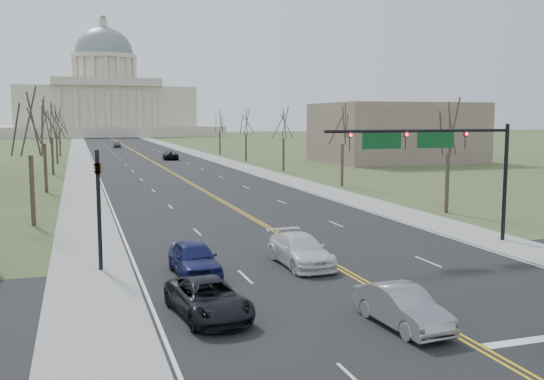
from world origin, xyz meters
TOP-DOWN VIEW (x-y plane):
  - ground at (0.00, 0.00)m, footprint 600.00×600.00m
  - road at (0.00, 110.00)m, footprint 20.00×380.00m
  - cross_road at (0.00, 6.00)m, footprint 120.00×14.00m
  - sidewalk_left at (-12.00, 110.00)m, footprint 4.00×380.00m
  - sidewalk_right at (12.00, 110.00)m, footprint 4.00×380.00m
  - center_line at (0.00, 110.00)m, footprint 0.42×380.00m
  - edge_line_left at (-9.80, 110.00)m, footprint 0.15×380.00m
  - edge_line_right at (9.80, 110.00)m, footprint 0.15×380.00m
  - capitol at (0.00, 249.91)m, footprint 90.00×60.00m
  - signal_mast at (7.45, 13.50)m, footprint 12.12×0.44m
  - signal_left at (-11.50, 13.50)m, footprint 0.32×0.36m
  - tree_r_0 at (15.50, 24.00)m, footprint 3.74×3.74m
  - tree_l_0 at (-15.50, 28.00)m, footprint 3.96×3.96m
  - tree_r_1 at (15.50, 44.00)m, footprint 3.74×3.74m
  - tree_l_1 at (-15.50, 48.00)m, footprint 3.96×3.96m
  - tree_r_2 at (15.50, 64.00)m, footprint 3.74×3.74m
  - tree_l_2 at (-15.50, 68.00)m, footprint 3.96×3.96m
  - tree_r_3 at (15.50, 84.00)m, footprint 3.74×3.74m
  - tree_l_3 at (-15.50, 88.00)m, footprint 3.96×3.96m
  - tree_r_4 at (15.50, 104.00)m, footprint 3.74×3.74m
  - tree_l_4 at (-15.50, 108.00)m, footprint 3.96×3.96m
  - bldg_right_mass at (40.00, 76.00)m, footprint 25.00×20.00m
  - car_sb_inner_lead at (-1.41, 1.56)m, footprint 1.91×4.58m
  - car_sb_outer_lead at (-7.87, 4.89)m, footprint 2.93×5.30m
  - car_sb_inner_second at (-1.68, 11.36)m, footprint 2.33×5.45m
  - car_sb_outer_second at (-7.25, 11.05)m, footprint 2.09×4.92m
  - car_far_nb at (3.67, 92.38)m, footprint 2.96×5.75m
  - car_far_sb at (-2.71, 139.92)m, footprint 2.13×4.68m

SIDE VIEW (x-z plane):
  - ground at x=0.00m, z-range 0.00..0.00m
  - road at x=0.00m, z-range 0.00..0.01m
  - cross_road at x=0.00m, z-range 0.00..0.01m
  - sidewalk_left at x=-12.00m, z-range 0.00..0.03m
  - sidewalk_right at x=12.00m, z-range 0.00..0.03m
  - center_line at x=0.00m, z-range 0.01..0.02m
  - edge_line_left at x=-9.80m, z-range 0.01..0.02m
  - edge_line_right at x=9.80m, z-range 0.01..0.02m
  - car_sb_outer_lead at x=-7.87m, z-range 0.01..1.42m
  - car_sb_inner_lead at x=-1.41m, z-range 0.01..1.48m
  - car_far_nb at x=3.67m, z-range 0.01..1.56m
  - car_far_sb at x=-2.71m, z-range 0.01..1.57m
  - car_sb_inner_second at x=-1.68m, z-range 0.01..1.58m
  - car_sb_outer_second at x=-7.25m, z-range 0.01..1.67m
  - signal_left at x=-11.50m, z-range 0.71..6.71m
  - bldg_right_mass at x=40.00m, z-range 0.00..10.00m
  - signal_mast at x=7.45m, z-range 2.16..9.36m
  - tree_r_0 at x=15.50m, z-range 2.30..10.80m
  - tree_r_1 at x=15.50m, z-range 2.30..10.80m
  - tree_r_2 at x=15.50m, z-range 2.30..10.80m
  - tree_r_3 at x=15.50m, z-range 2.30..10.80m
  - tree_r_4 at x=15.50m, z-range 2.30..10.80m
  - tree_l_0 at x=-15.50m, z-range 2.44..11.44m
  - tree_l_1 at x=-15.50m, z-range 2.44..11.44m
  - tree_l_2 at x=-15.50m, z-range 2.44..11.44m
  - tree_l_3 at x=-15.50m, z-range 2.44..11.44m
  - tree_l_4 at x=-15.50m, z-range 2.44..11.44m
  - capitol at x=0.00m, z-range -10.80..39.20m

